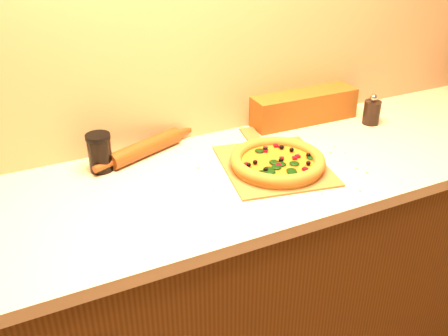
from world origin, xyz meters
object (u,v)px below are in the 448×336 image
(pizza_peel, at_px, (272,163))
(dark_jar, at_px, (100,152))
(pizza, at_px, (277,161))
(rolling_pin, at_px, (146,148))
(pepper_grinder, at_px, (372,112))

(pizza_peel, relative_size, dark_jar, 4.12)
(pizza, relative_size, rolling_pin, 0.78)
(pizza, xyz_separation_m, pepper_grinder, (0.54, 0.16, 0.02))
(pizza_peel, distance_m, pepper_grinder, 0.55)
(pizza_peel, xyz_separation_m, rolling_pin, (-0.37, 0.25, 0.03))
(pizza_peel, bearing_deg, pepper_grinder, 24.44)
(rolling_pin, bearing_deg, pepper_grinder, -7.85)
(pizza_peel, height_order, dark_jar, dark_jar)
(pizza_peel, bearing_deg, dark_jar, 168.97)
(pizza_peel, bearing_deg, pizza, -83.74)
(pizza, height_order, pepper_grinder, pepper_grinder)
(pepper_grinder, height_order, rolling_pin, pepper_grinder)
(pizza, relative_size, pepper_grinder, 2.53)
(pepper_grinder, bearing_deg, rolling_pin, 172.15)
(rolling_pin, bearing_deg, dark_jar, -167.12)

